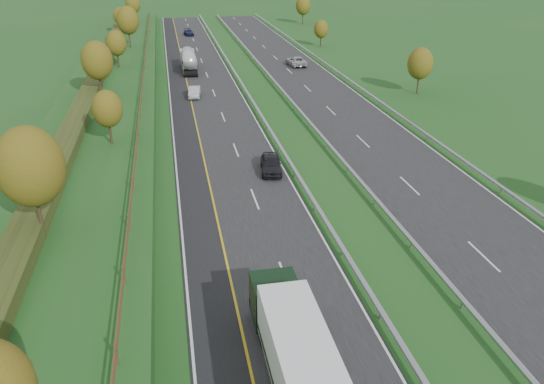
# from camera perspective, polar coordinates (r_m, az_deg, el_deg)

# --- Properties ---
(ground) EXTENTS (400.00, 400.00, 0.00)m
(ground) POSITION_cam_1_polar(r_m,az_deg,el_deg) (64.27, 1.16, 7.38)
(ground) COLOR #1C4D1B
(ground) RESTS_ON ground
(near_carriageway) EXTENTS (10.50, 200.00, 0.04)m
(near_carriageway) POSITION_cam_1_polar(r_m,az_deg,el_deg) (67.87, -6.44, 8.21)
(near_carriageway) COLOR black
(near_carriageway) RESTS_ON ground
(far_carriageway) EXTENTS (10.50, 200.00, 0.04)m
(far_carriageway) POSITION_cam_1_polar(r_m,az_deg,el_deg) (71.05, 7.08, 8.95)
(far_carriageway) COLOR black
(far_carriageway) RESTS_ON ground
(hard_shoulder) EXTENTS (3.00, 200.00, 0.04)m
(hard_shoulder) POSITION_cam_1_polar(r_m,az_deg,el_deg) (67.69, -9.62, 7.97)
(hard_shoulder) COLOR black
(hard_shoulder) RESTS_ON ground
(lane_markings) EXTENTS (26.75, 200.00, 0.01)m
(lane_markings) POSITION_cam_1_polar(r_m,az_deg,el_deg) (68.53, -1.04, 8.56)
(lane_markings) COLOR silver
(lane_markings) RESTS_ON near_carriageway
(embankment_left) EXTENTS (12.00, 200.00, 2.00)m
(embankment_left) POSITION_cam_1_polar(r_m,az_deg,el_deg) (67.86, -17.57, 8.06)
(embankment_left) COLOR #1C4D1B
(embankment_left) RESTS_ON ground
(hedge_left) EXTENTS (2.20, 180.00, 1.10)m
(hedge_left) POSITION_cam_1_polar(r_m,az_deg,el_deg) (67.71, -19.44, 9.13)
(hedge_left) COLOR #253415
(hedge_left) RESTS_ON embankment_left
(fence_left) EXTENTS (0.12, 189.06, 1.20)m
(fence_left) POSITION_cam_1_polar(r_m,az_deg,el_deg) (66.63, -13.91, 9.74)
(fence_left) COLOR #422B19
(fence_left) RESTS_ON embankment_left
(median_barrier_near) EXTENTS (0.32, 200.00, 0.71)m
(median_barrier_near) POSITION_cam_1_polar(r_m,az_deg,el_deg) (68.37, -1.64, 9.00)
(median_barrier_near) COLOR #95989E
(median_barrier_near) RESTS_ON ground
(median_barrier_far) EXTENTS (0.32, 200.00, 0.71)m
(median_barrier_far) POSITION_cam_1_polar(r_m,az_deg,el_deg) (69.36, 2.57, 9.23)
(median_barrier_far) COLOR #95989E
(median_barrier_far) RESTS_ON ground
(outer_barrier_far) EXTENTS (0.32, 200.00, 0.71)m
(outer_barrier_far) POSITION_cam_1_polar(r_m,az_deg,el_deg) (72.87, 11.52, 9.53)
(outer_barrier_far) COLOR #95989E
(outer_barrier_far) RESTS_ON ground
(trees_left) EXTENTS (6.64, 164.30, 7.66)m
(trees_left) POSITION_cam_1_polar(r_m,az_deg,el_deg) (63.27, -18.14, 11.85)
(trees_left) COLOR #2D2116
(trees_left) RESTS_ON embankment_left
(trees_far) EXTENTS (8.45, 118.60, 7.12)m
(trees_far) POSITION_cam_1_polar(r_m,az_deg,el_deg) (101.45, 9.46, 16.10)
(trees_far) COLOR #2D2116
(trees_far) RESTS_ON ground
(road_tanker) EXTENTS (2.40, 11.22, 3.46)m
(road_tanker) POSITION_cam_1_polar(r_m,az_deg,el_deg) (93.50, -8.96, 13.90)
(road_tanker) COLOR silver
(road_tanker) RESTS_ON near_carriageway
(car_dark_near) EXTENTS (2.55, 4.96, 1.62)m
(car_dark_near) POSITION_cam_1_polar(r_m,az_deg,el_deg) (49.86, -0.11, 3.06)
(car_dark_near) COLOR black
(car_dark_near) RESTS_ON near_carriageway
(car_silver_mid) EXTENTS (2.04, 4.53, 1.44)m
(car_silver_mid) POSITION_cam_1_polar(r_m,az_deg,el_deg) (76.48, -8.33, 10.61)
(car_silver_mid) COLOR #ACABB0
(car_silver_mid) RESTS_ON near_carriageway
(car_small_far) EXTENTS (2.38, 4.74, 1.32)m
(car_small_far) POSITION_cam_1_polar(r_m,az_deg,el_deg) (131.96, -8.96, 16.60)
(car_small_far) COLOR #151844
(car_small_far) RESTS_ON near_carriageway
(car_oncoming) EXTENTS (2.96, 5.94, 1.62)m
(car_oncoming) POSITION_cam_1_polar(r_m,az_deg,el_deg) (96.47, 2.61, 13.89)
(car_oncoming) COLOR #B0B0B5
(car_oncoming) RESTS_ON far_carriageway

